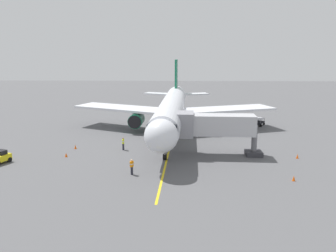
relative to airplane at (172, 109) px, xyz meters
The scene contains 12 objects.
ground_plane 4.17m from the airplane, 64.97° to the right, with size 220.00×220.00×0.00m, color #565659.
apron_lead_in_line 7.44m from the airplane, 89.90° to the left, with size 0.24×40.00×0.01m, color yellow.
airplane is the anchor object (origin of this frame).
jet_bridge 12.50m from the airplane, 113.21° to the left, with size 11.45×3.31×5.40m.
ground_crew_marshaller 19.65m from the airplane, 78.67° to the left, with size 0.41×0.47×1.71m.
ground_crew_wing_walker 11.93m from the airplane, 57.24° to the left, with size 0.33×0.45×1.71m.
tug_near_nose 25.43m from the airplane, 38.42° to the left, with size 2.28×2.70×1.50m.
baggage_cart_portside 17.25m from the airplane, 156.32° to the right, with size 2.51×2.95×1.27m.
safety_cone_nose_left 18.65m from the airplane, 45.46° to the left, with size 0.32×0.32×0.55m, color #F2590F.
safety_cone_nose_right 24.25m from the airplane, 121.99° to the left, with size 0.32×0.32×0.55m, color #F2590F.
safety_cone_wing_port 20.52m from the airplane, 140.86° to the left, with size 0.32×0.32×0.55m, color #F2590F.
safety_cone_wing_starboard 16.27m from the airplane, 36.25° to the left, with size 0.32×0.32×0.55m, color #F2590F.
Camera 1 is at (-1.55, 53.63, 12.42)m, focal length 35.92 mm.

